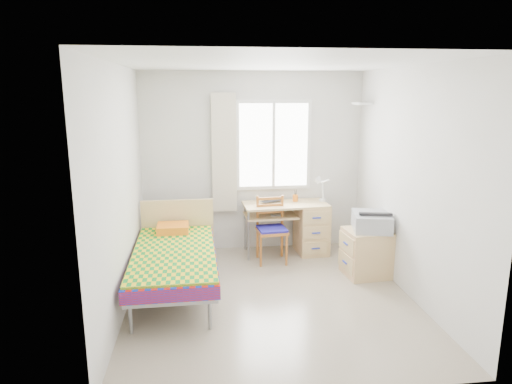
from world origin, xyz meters
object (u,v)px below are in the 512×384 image
at_px(desk, 307,226).
at_px(chair, 272,225).
at_px(bed, 175,255).
at_px(printer, 372,221).
at_px(cabinet, 367,253).

xyz_separation_m(desk, chair, (-0.55, -0.25, 0.10)).
distance_m(bed, chair, 1.53).
relative_size(bed, printer, 3.39).
distance_m(chair, cabinet, 1.32).
bearing_deg(printer, desk, 136.69).
bearing_deg(chair, desk, 19.73).
bearing_deg(cabinet, desk, 116.53).
bearing_deg(chair, bed, -152.66).
bearing_deg(desk, bed, -152.92).
xyz_separation_m(desk, cabinet, (0.57, -0.92, -0.11)).
bearing_deg(printer, cabinet, -146.20).
bearing_deg(desk, printer, -58.65).
height_order(bed, desk, bed).
xyz_separation_m(bed, printer, (2.46, 0.17, 0.28)).
bearing_deg(chair, printer, -33.93).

